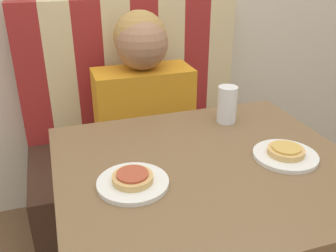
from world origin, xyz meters
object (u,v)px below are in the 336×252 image
Objects in this scene: plate_right at (285,156)px; plate_left at (133,183)px; pizza_left at (133,177)px; pizza_right at (286,151)px; drinking_cup at (227,104)px; person at (143,84)px.

plate_left is at bearing 180.00° from plate_right.
pizza_right is at bearing 0.00° from pizza_left.
pizza_right is (0.43, 0.00, 0.00)m from pizza_left.
plate_right is 0.43m from pizza_left.
pizza_left is at bearing 180.00° from pizza_right.
plate_left is 1.76× the size of pizza_right.
plate_right is at bearing 0.00° from plate_left.
plate_left is 0.43m from pizza_right.
plate_right is 0.28m from drinking_cup.
pizza_right is at bearing 0.00° from plate_left.
drinking_cup reaches higher than pizza_left.
plate_left is (-0.22, -0.74, 0.01)m from person.
drinking_cup is at bearing -70.59° from person.
plate_left is at bearing -180.00° from pizza_right.
person is 5.12× the size of drinking_cup.
person is at bearing 106.25° from pizza_right.
plate_right is at bearing -14.04° from pizza_right.
plate_right is at bearing -79.53° from drinking_cup.
pizza_right is at bearing 165.96° from plate_right.
person is 3.53× the size of plate_right.
pizza_left is at bearing 14.04° from plate_left.
plate_right is 1.76× the size of pizza_left.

